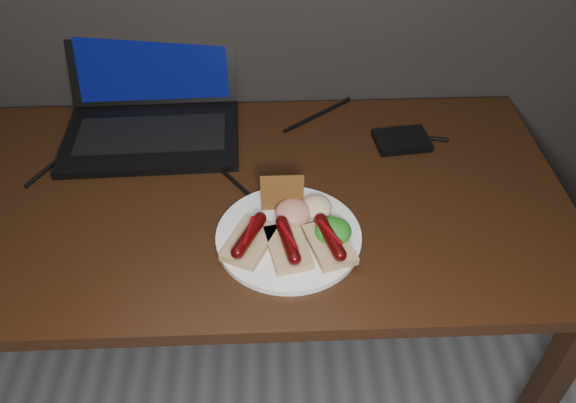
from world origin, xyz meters
The scene contains 12 objects.
desk centered at (0.00, 1.38, 0.66)m, with size 1.40×0.70×0.75m.
laptop centered at (-0.20, 1.64, 0.80)m, with size 0.41×0.36×0.25m.
hard_drive centered at (0.38, 1.54, 0.76)m, with size 0.12×0.09×0.02m, color black.
desk_cables centered at (0.03, 1.53, 0.75)m, with size 0.95×0.42×0.01m.
plate centered at (0.11, 1.24, 0.76)m, with size 0.28×0.28×0.01m, color white.
bread_sausage_left centered at (0.03, 1.22, 0.78)m, with size 0.11×0.13×0.04m.
bread_sausage_center centered at (0.10, 1.20, 0.78)m, with size 0.09×0.13×0.04m.
bread_sausage_right centered at (0.18, 1.21, 0.78)m, with size 0.10×0.13×0.04m.
crispbread centered at (0.10, 1.32, 0.80)m, with size 0.09×0.01×0.09m, color brown.
salad_greens centered at (0.19, 1.23, 0.78)m, with size 0.07×0.07×0.04m, color #176113.
salsa_mound centered at (0.12, 1.28, 0.78)m, with size 0.07×0.07×0.04m, color maroon.
coleslaw_mound centered at (0.16, 1.30, 0.78)m, with size 0.06×0.06×0.04m, color silver.
Camera 1 is at (0.08, 0.49, 1.54)m, focal length 35.00 mm.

